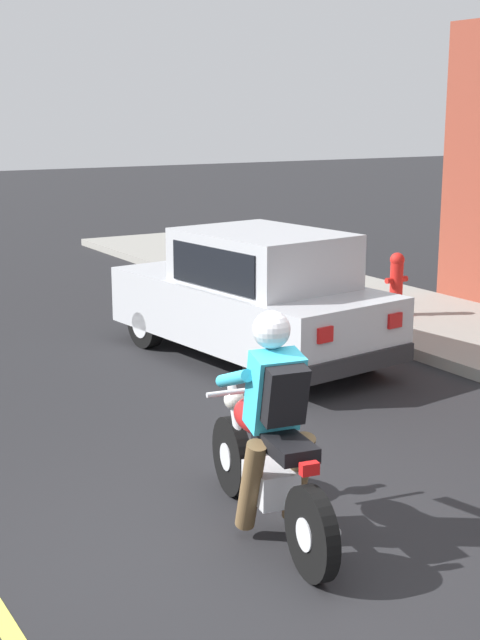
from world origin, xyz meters
name	(u,v)px	position (x,y,z in m)	size (l,w,h in m)	color
ground_plane	(262,546)	(0.00, 0.00, 0.00)	(80.00, 80.00, 0.00)	black
motorcycle_with_rider	(270,443)	(0.15, 0.15, 0.68)	(0.65, 2.01, 1.62)	black
car_hatchback	(253,297)	(2.44, 4.07, 0.77)	(2.07, 3.94, 1.57)	black
fire_hydrant	(396,285)	(5.09, 4.56, 0.57)	(0.36, 0.24, 0.88)	red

